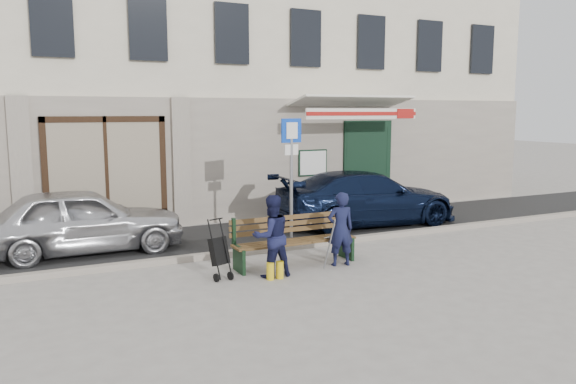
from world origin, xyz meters
TOP-DOWN VIEW (x-y plane):
  - ground at (0.00, 0.00)m, footprint 80.00×80.00m
  - asphalt_lane at (0.00, 3.10)m, footprint 60.00×3.20m
  - curb at (0.00, 1.50)m, footprint 60.00×0.18m
  - building at (0.01, 8.45)m, footprint 20.00×8.27m
  - car_silver at (-3.97, 3.04)m, footprint 4.01×1.63m
  - car_navy at (2.81, 2.96)m, footprint 4.84×2.17m
  - parking_sign at (0.15, 1.83)m, footprint 0.50×0.13m
  - bench at (-0.53, 0.40)m, footprint 2.40×1.17m
  - man at (0.27, -0.01)m, footprint 0.56×0.41m
  - woman at (-1.18, -0.10)m, footprint 0.73×0.59m
  - stroller at (-2.03, 0.20)m, footprint 0.37×0.47m

SIDE VIEW (x-z plane):
  - ground at x=0.00m, z-range 0.00..0.00m
  - asphalt_lane at x=0.00m, z-range 0.00..0.01m
  - curb at x=0.00m, z-range 0.00..0.12m
  - stroller at x=-2.03m, z-range -0.06..0.97m
  - bench at x=-0.53m, z-range -0.03..0.95m
  - car_silver at x=-3.97m, z-range 0.00..1.36m
  - car_navy at x=2.81m, z-range 0.00..1.38m
  - man at x=0.27m, z-range 0.00..1.39m
  - woman at x=-1.18m, z-range 0.00..1.44m
  - parking_sign at x=0.15m, z-range 0.47..3.18m
  - building at x=0.01m, z-range -0.03..9.97m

